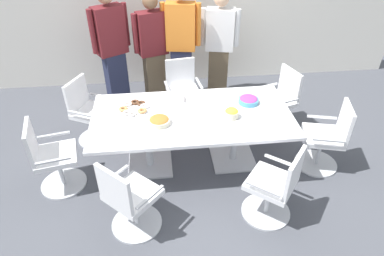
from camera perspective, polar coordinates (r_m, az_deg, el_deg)
name	(u,v)px	position (r m, az deg, el deg)	size (l,w,h in m)	color
ground_plane	(192,162)	(4.56, 0.00, -5.67)	(10.00, 10.00, 0.01)	#4C4F56
back_wall	(176,3)	(6.04, -2.68, 20.17)	(8.00, 0.10, 2.80)	white
conference_table	(192,123)	(4.17, 0.00, 0.84)	(2.40, 1.20, 0.75)	silver
office_chair_0	(52,160)	(4.29, -22.31, -4.95)	(0.64, 0.64, 0.91)	silver
office_chair_1	(130,201)	(3.57, -10.37, -11.92)	(0.76, 0.76, 0.91)	silver
office_chair_2	(275,188)	(3.74, 13.68, -9.75)	(0.76, 0.76, 0.91)	silver
office_chair_3	(327,140)	(4.58, 21.53, -1.86)	(0.66, 0.66, 0.91)	silver
office_chair_4	(278,103)	(5.14, 14.14, 4.03)	(0.68, 0.68, 0.91)	silver
office_chair_5	(183,94)	(5.22, -1.55, 5.73)	(0.61, 0.61, 0.91)	silver
office_chair_6	(90,115)	(4.93, -16.64, 2.16)	(0.72, 0.72, 0.91)	silver
person_standing_0	(112,47)	(5.43, -13.16, 12.97)	(0.57, 0.41, 1.88)	#232842
person_standing_1	(153,49)	(5.49, -6.47, 12.97)	(0.60, 0.35, 1.75)	brown
person_standing_2	(181,43)	(5.45, -1.84, 13.95)	(0.61, 0.29, 1.88)	#232842
person_standing_3	(219,45)	(5.66, 4.59, 13.67)	(0.61, 0.31, 1.72)	brown
snack_bowl_candy_mix	(249,100)	(4.37, 9.41, 4.64)	(0.25, 0.25, 0.09)	#4C9EC6
snack_bowl_pretzels	(159,121)	(3.94, -5.48, 1.22)	(0.25, 0.25, 0.09)	beige
snack_bowl_chips_yellow	(232,113)	(4.05, 6.61, 2.50)	(0.17, 0.17, 0.12)	beige
donut_platter	(134,108)	(4.25, -9.63, 3.29)	(0.36, 0.36, 0.04)	white
napkin_pile	(177,98)	(4.38, -2.48, 5.02)	(0.16, 0.16, 0.06)	white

